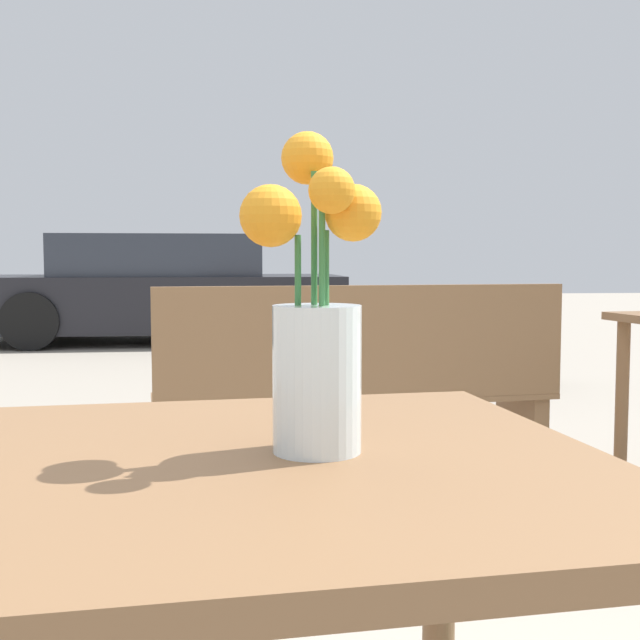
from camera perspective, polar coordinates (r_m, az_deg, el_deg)
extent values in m
cube|color=brown|center=(0.88, -5.31, -10.61)|extent=(0.85, 0.79, 0.03)
cylinder|color=silver|center=(0.88, 0.00, -4.21)|extent=(0.10, 0.10, 0.16)
cylinder|color=silver|center=(0.88, 0.00, -6.28)|extent=(0.09, 0.09, 0.09)
cylinder|color=#337038|center=(0.87, 0.64, -1.26)|extent=(0.01, 0.01, 0.23)
sphere|color=orange|center=(0.87, 2.59, 7.62)|extent=(0.06, 0.06, 0.06)
cylinder|color=#337038|center=(0.88, -0.19, 0.89)|extent=(0.01, 0.01, 0.30)
sphere|color=orange|center=(0.91, -0.69, 11.44)|extent=(0.06, 0.06, 0.06)
cylinder|color=#337038|center=(0.87, -1.35, -1.44)|extent=(0.01, 0.01, 0.23)
sphere|color=orange|center=(0.86, -3.31, 7.41)|extent=(0.07, 0.07, 0.07)
cylinder|color=#337038|center=(0.86, 0.36, -0.54)|extent=(0.01, 0.01, 0.26)
sphere|color=orange|center=(0.83, 1.07, 9.20)|extent=(0.05, 0.05, 0.05)
cube|color=brown|center=(2.95, 2.53, -5.40)|extent=(1.49, 0.54, 0.02)
cube|color=brown|center=(2.77, 3.42, -1.66)|extent=(1.45, 0.22, 0.40)
cube|color=brown|center=(2.90, -10.54, -10.21)|extent=(0.10, 0.33, 0.43)
cube|color=brown|center=(3.23, 14.14, -8.73)|extent=(0.10, 0.33, 0.43)
cylinder|color=brown|center=(3.33, 20.71, -6.08)|extent=(0.05, 0.05, 0.71)
cylinder|color=black|center=(5.46, 7.67, -2.20)|extent=(0.56, 0.37, 0.64)
cylinder|color=black|center=(6.15, 13.72, -1.55)|extent=(0.56, 0.37, 0.64)
cube|color=#235199|center=(5.78, 10.90, 0.18)|extent=(0.72, 0.47, 0.03)
cylinder|color=#235199|center=(5.65, 9.80, 1.07)|extent=(0.02, 0.02, 0.19)
cube|color=black|center=(5.64, 9.82, 2.04)|extent=(0.17, 0.14, 0.04)
cube|color=#235199|center=(6.08, 13.51, 1.70)|extent=(0.27, 0.39, 0.02)
cube|color=black|center=(9.29, -11.20, 1.25)|extent=(4.09, 1.75, 0.61)
cube|color=#2D333D|center=(9.28, -11.25, 4.52)|extent=(2.26, 1.58, 0.45)
cylinder|color=black|center=(10.08, -3.68, 0.75)|extent=(0.60, 0.19, 0.60)
cylinder|color=black|center=(8.50, -3.11, 0.07)|extent=(0.60, 0.19, 0.60)
cylinder|color=black|center=(10.26, -17.87, 0.61)|extent=(0.60, 0.19, 0.60)
cylinder|color=black|center=(8.71, -19.88, -0.08)|extent=(0.60, 0.19, 0.60)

